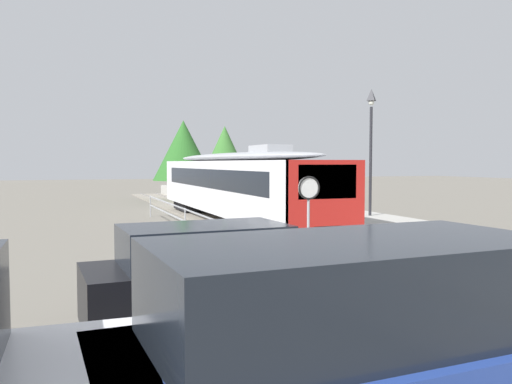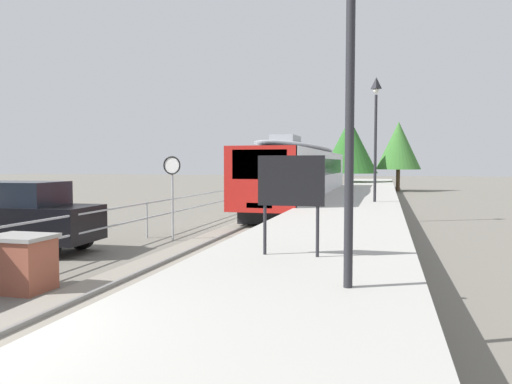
{
  "view_description": "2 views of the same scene",
  "coord_description": "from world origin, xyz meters",
  "px_view_note": "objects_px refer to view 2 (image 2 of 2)",
  "views": [
    {
      "loc": [
        -8.2,
        -0.48,
        3.15
      ],
      "look_at": [
        -1.0,
        18.67,
        2.0
      ],
      "focal_mm": 36.74,
      "sensor_mm": 36.0,
      "label": 1
    },
    {
      "loc": [
        4.64,
        -3.38,
        2.55
      ],
      "look_at": [
        0.4,
        12.67,
        1.6
      ],
      "focal_mm": 34.72,
      "sensor_mm": 36.0,
      "label": 2
    }
  ],
  "objects_px": {
    "platform_lamp_mid_platform": "(376,115)",
    "platform_notice_board": "(291,184)",
    "speed_limit_sign": "(172,177)",
    "brick_utility_cabinet": "(21,263)",
    "commuter_train": "(303,171)",
    "parked_suv_black": "(16,216)",
    "platform_lamp_near_end": "(351,4)"
  },
  "relations": [
    {
      "from": "platform_lamp_mid_platform",
      "to": "platform_notice_board",
      "type": "bearing_deg",
      "value": -95.02
    },
    {
      "from": "platform_lamp_mid_platform",
      "to": "speed_limit_sign",
      "type": "xyz_separation_m",
      "value": [
        -6.35,
        -6.95,
        -2.5
      ]
    },
    {
      "from": "speed_limit_sign",
      "to": "brick_utility_cabinet",
      "type": "distance_m",
      "value": 6.94
    },
    {
      "from": "commuter_train",
      "to": "platform_lamp_mid_platform",
      "type": "relative_size",
      "value": 3.76
    },
    {
      "from": "commuter_train",
      "to": "brick_utility_cabinet",
      "type": "height_order",
      "value": "commuter_train"
    },
    {
      "from": "platform_notice_board",
      "to": "parked_suv_black",
      "type": "bearing_deg",
      "value": 159.51
    },
    {
      "from": "platform_lamp_mid_platform",
      "to": "brick_utility_cabinet",
      "type": "bearing_deg",
      "value": -115.63
    },
    {
      "from": "commuter_train",
      "to": "speed_limit_sign",
      "type": "xyz_separation_m",
      "value": [
        -2.18,
        -12.97,
        -0.02
      ]
    },
    {
      "from": "platform_lamp_near_end",
      "to": "speed_limit_sign",
      "type": "relative_size",
      "value": 1.91
    },
    {
      "from": "speed_limit_sign",
      "to": "parked_suv_black",
      "type": "relative_size",
      "value": 0.6
    },
    {
      "from": "brick_utility_cabinet",
      "to": "platform_lamp_near_end",
      "type": "bearing_deg",
      "value": -13.99
    },
    {
      "from": "platform_notice_board",
      "to": "parked_suv_black",
      "type": "height_order",
      "value": "platform_notice_board"
    },
    {
      "from": "platform_notice_board",
      "to": "parked_suv_black",
      "type": "xyz_separation_m",
      "value": [
        -8.65,
        3.23,
        -1.13
      ]
    },
    {
      "from": "speed_limit_sign",
      "to": "brick_utility_cabinet",
      "type": "xyz_separation_m",
      "value": [
        -0.23,
        -6.76,
        -1.55
      ]
    },
    {
      "from": "platform_lamp_near_end",
      "to": "platform_notice_board",
      "type": "distance_m",
      "value": 3.4
    },
    {
      "from": "platform_lamp_mid_platform",
      "to": "parked_suv_black",
      "type": "height_order",
      "value": "platform_lamp_mid_platform"
    },
    {
      "from": "platform_notice_board",
      "to": "speed_limit_sign",
      "type": "bearing_deg",
      "value": 129.24
    },
    {
      "from": "platform_lamp_mid_platform",
      "to": "brick_utility_cabinet",
      "type": "relative_size",
      "value": 4.42
    },
    {
      "from": "platform_notice_board",
      "to": "brick_utility_cabinet",
      "type": "relative_size",
      "value": 1.49
    },
    {
      "from": "commuter_train",
      "to": "brick_utility_cabinet",
      "type": "relative_size",
      "value": 16.62
    },
    {
      "from": "platform_lamp_mid_platform",
      "to": "brick_utility_cabinet",
      "type": "height_order",
      "value": "platform_lamp_mid_platform"
    },
    {
      "from": "speed_limit_sign",
      "to": "platform_notice_board",
      "type": "bearing_deg",
      "value": -50.76
    },
    {
      "from": "commuter_train",
      "to": "platform_lamp_near_end",
      "type": "bearing_deg",
      "value": -78.98
    },
    {
      "from": "platform_lamp_mid_platform",
      "to": "commuter_train",
      "type": "bearing_deg",
      "value": 124.66
    },
    {
      "from": "platform_lamp_near_end",
      "to": "brick_utility_cabinet",
      "type": "relative_size",
      "value": 4.42
    },
    {
      "from": "commuter_train",
      "to": "speed_limit_sign",
      "type": "distance_m",
      "value": 13.16
    },
    {
      "from": "platform_lamp_near_end",
      "to": "brick_utility_cabinet",
      "type": "bearing_deg",
      "value": 166.01
    },
    {
      "from": "platform_notice_board",
      "to": "speed_limit_sign",
      "type": "relative_size",
      "value": 0.64
    },
    {
      "from": "platform_notice_board",
      "to": "platform_lamp_mid_platform",
      "type": "bearing_deg",
      "value": 84.98
    },
    {
      "from": "platform_lamp_near_end",
      "to": "brick_utility_cabinet",
      "type": "xyz_separation_m",
      "value": [
        -6.58,
        1.64,
        -4.05
      ]
    },
    {
      "from": "commuter_train",
      "to": "platform_lamp_mid_platform",
      "type": "height_order",
      "value": "platform_lamp_mid_platform"
    },
    {
      "from": "commuter_train",
      "to": "parked_suv_black",
      "type": "bearing_deg",
      "value": -109.37
    }
  ]
}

